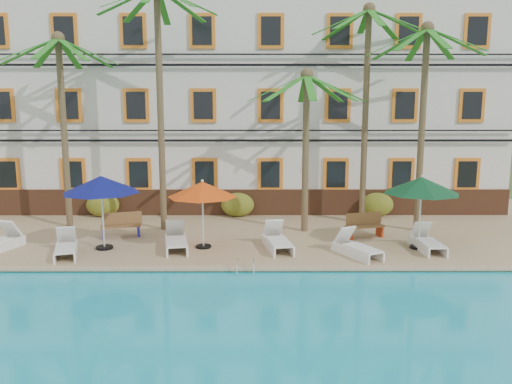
{
  "coord_description": "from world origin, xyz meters",
  "views": [
    {
      "loc": [
        0.79,
        -15.62,
        5.17
      ],
      "look_at": [
        0.84,
        3.0,
        2.0
      ],
      "focal_mm": 35.0,
      "sensor_mm": 36.0,
      "label": 1
    }
  ],
  "objects_px": {
    "bench_right": "(364,225)",
    "pool_ladder": "(246,270)",
    "palm_b": "(159,77)",
    "lounger_c": "(176,240)",
    "umbrella_red": "(202,190)",
    "bench_left": "(121,225)",
    "palm_c": "(306,125)",
    "lounger_e": "(356,247)",
    "lounger_d": "(277,240)",
    "palm_a": "(62,103)",
    "palm_e": "(423,99)",
    "lounger_f": "(427,242)",
    "palm_d": "(366,86)",
    "umbrella_blue": "(101,185)",
    "umbrella_green": "(422,186)",
    "lounger_b": "(66,247)"
  },
  "relations": [
    {
      "from": "palm_d",
      "to": "umbrella_green",
      "type": "distance_m",
      "value": 5.45
    },
    {
      "from": "palm_b",
      "to": "bench_left",
      "type": "bearing_deg",
      "value": -141.08
    },
    {
      "from": "umbrella_blue",
      "to": "lounger_e",
      "type": "xyz_separation_m",
      "value": [
        8.71,
        -0.87,
        -1.98
      ]
    },
    {
      "from": "palm_a",
      "to": "bench_right",
      "type": "bearing_deg",
      "value": -7.86
    },
    {
      "from": "lounger_c",
      "to": "bench_left",
      "type": "bearing_deg",
      "value": 144.2
    },
    {
      "from": "palm_c",
      "to": "bench_left",
      "type": "relative_size",
      "value": 4.07
    },
    {
      "from": "palm_a",
      "to": "lounger_e",
      "type": "bearing_deg",
      "value": -20.32
    },
    {
      "from": "lounger_f",
      "to": "pool_ladder",
      "type": "relative_size",
      "value": 2.63
    },
    {
      "from": "lounger_e",
      "to": "lounger_c",
      "type": "bearing_deg",
      "value": 172.46
    },
    {
      "from": "umbrella_red",
      "to": "lounger_d",
      "type": "height_order",
      "value": "umbrella_red"
    },
    {
      "from": "bench_right",
      "to": "pool_ladder",
      "type": "xyz_separation_m",
      "value": [
        -4.46,
        -3.99,
        -0.47
      ]
    },
    {
      "from": "palm_e",
      "to": "lounger_e",
      "type": "relative_size",
      "value": 4.04
    },
    {
      "from": "lounger_d",
      "to": "bench_right",
      "type": "height_order",
      "value": "lounger_d"
    },
    {
      "from": "pool_ladder",
      "to": "lounger_c",
      "type": "bearing_deg",
      "value": 136.86
    },
    {
      "from": "lounger_d",
      "to": "umbrella_red",
      "type": "bearing_deg",
      "value": 175.42
    },
    {
      "from": "palm_c",
      "to": "lounger_f",
      "type": "relative_size",
      "value": 3.27
    },
    {
      "from": "palm_b",
      "to": "palm_d",
      "type": "bearing_deg",
      "value": 7.99
    },
    {
      "from": "umbrella_red",
      "to": "umbrella_green",
      "type": "distance_m",
      "value": 7.61
    },
    {
      "from": "palm_e",
      "to": "bench_left",
      "type": "relative_size",
      "value": 5.17
    },
    {
      "from": "palm_c",
      "to": "lounger_c",
      "type": "height_order",
      "value": "palm_c"
    },
    {
      "from": "umbrella_green",
      "to": "lounger_c",
      "type": "bearing_deg",
      "value": -179.53
    },
    {
      "from": "palm_e",
      "to": "pool_ladder",
      "type": "xyz_separation_m",
      "value": [
        -6.83,
        -5.0,
        -5.24
      ]
    },
    {
      "from": "palm_a",
      "to": "lounger_c",
      "type": "xyz_separation_m",
      "value": [
        4.93,
        -3.29,
        -4.76
      ]
    },
    {
      "from": "umbrella_red",
      "to": "palm_d",
      "type": "bearing_deg",
      "value": 31.02
    },
    {
      "from": "palm_a",
      "to": "palm_c",
      "type": "distance_m",
      "value": 9.76
    },
    {
      "from": "pool_ladder",
      "to": "lounger_d",
      "type": "bearing_deg",
      "value": 65.17
    },
    {
      "from": "umbrella_blue",
      "to": "lounger_d",
      "type": "bearing_deg",
      "value": -0.71
    },
    {
      "from": "palm_e",
      "to": "lounger_f",
      "type": "height_order",
      "value": "palm_e"
    },
    {
      "from": "palm_b",
      "to": "lounger_e",
      "type": "xyz_separation_m",
      "value": [
        7.11,
        -3.71,
        -5.79
      ]
    },
    {
      "from": "lounger_b",
      "to": "palm_d",
      "type": "bearing_deg",
      "value": 23.7
    },
    {
      "from": "lounger_b",
      "to": "lounger_e",
      "type": "height_order",
      "value": "lounger_e"
    },
    {
      "from": "lounger_d",
      "to": "bench_right",
      "type": "distance_m",
      "value": 3.79
    },
    {
      "from": "lounger_f",
      "to": "umbrella_green",
      "type": "bearing_deg",
      "value": 137.95
    },
    {
      "from": "bench_right",
      "to": "palm_a",
      "type": "bearing_deg",
      "value": 172.14
    },
    {
      "from": "palm_a",
      "to": "palm_d",
      "type": "height_order",
      "value": "palm_d"
    },
    {
      "from": "lounger_c",
      "to": "lounger_f",
      "type": "xyz_separation_m",
      "value": [
        8.78,
        -0.14,
        -0.02
      ]
    },
    {
      "from": "palm_b",
      "to": "lounger_c",
      "type": "distance_m",
      "value": 6.52
    },
    {
      "from": "palm_b",
      "to": "lounger_d",
      "type": "height_order",
      "value": "palm_b"
    },
    {
      "from": "lounger_e",
      "to": "umbrella_blue",
      "type": "bearing_deg",
      "value": 174.3
    },
    {
      "from": "umbrella_red",
      "to": "bench_left",
      "type": "xyz_separation_m",
      "value": [
        -3.33,
        1.54,
        -1.62
      ]
    },
    {
      "from": "palm_d",
      "to": "lounger_d",
      "type": "bearing_deg",
      "value": -133.16
    },
    {
      "from": "palm_b",
      "to": "bench_left",
      "type": "height_order",
      "value": "palm_b"
    },
    {
      "from": "umbrella_blue",
      "to": "lounger_d",
      "type": "distance_m",
      "value": 6.4
    },
    {
      "from": "umbrella_blue",
      "to": "palm_a",
      "type": "bearing_deg",
      "value": 126.47
    },
    {
      "from": "lounger_b",
      "to": "lounger_e",
      "type": "bearing_deg",
      "value": -0.36
    },
    {
      "from": "umbrella_blue",
      "to": "umbrella_red",
      "type": "bearing_deg",
      "value": 2.2
    },
    {
      "from": "umbrella_green",
      "to": "lounger_b",
      "type": "height_order",
      "value": "umbrella_green"
    },
    {
      "from": "palm_c",
      "to": "lounger_e",
      "type": "bearing_deg",
      "value": -67.73
    },
    {
      "from": "palm_b",
      "to": "palm_e",
      "type": "relative_size",
      "value": 1.19
    },
    {
      "from": "palm_d",
      "to": "lounger_e",
      "type": "distance_m",
      "value": 7.43
    }
  ]
}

